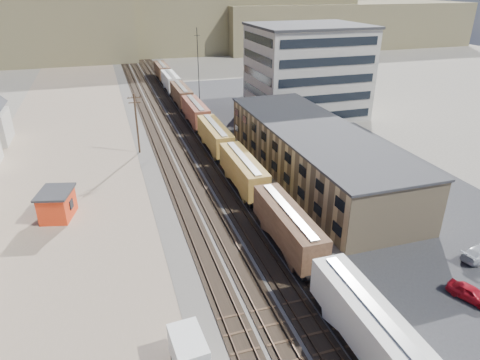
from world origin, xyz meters
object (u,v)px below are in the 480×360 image
object	(u,v)px
parked_car_red	(470,293)
maintenance_shed	(57,204)
parked_car_blue	(315,141)
utility_pole_north	(137,122)
parked_car_silver	(480,253)
freight_train	(205,123)

from	to	relation	value
parked_car_red	maintenance_shed	bearing A→B (deg)	120.35
maintenance_shed	parked_car_blue	world-z (taller)	maintenance_shed
utility_pole_north	parked_car_silver	distance (m)	51.82
maintenance_shed	parked_car_blue	xyz separation A→B (m)	(41.30, 13.51, -0.98)
utility_pole_north	parked_car_silver	xyz separation A→B (m)	(30.55, -41.60, -4.60)
maintenance_shed	parked_car_red	world-z (taller)	maintenance_shed
parked_car_silver	freight_train	bearing A→B (deg)	8.35
parked_car_red	parked_car_silver	bearing A→B (deg)	16.46
parked_car_red	parked_car_silver	world-z (taller)	parked_car_silver
utility_pole_north	parked_car_red	size ratio (longest dim) A/B	2.51
maintenance_shed	parked_car_blue	distance (m)	43.46
utility_pole_north	parked_car_red	xyz separation A→B (m)	(24.76, -46.33, -4.62)
freight_train	maintenance_shed	distance (m)	33.49
maintenance_shed	parked_car_red	distance (m)	45.37
maintenance_shed	freight_train	bearing A→B (deg)	44.57
utility_pole_north	parked_car_red	world-z (taller)	utility_pole_north
freight_train	parked_car_silver	xyz separation A→B (m)	(18.25, -45.95, -2.10)
parked_car_blue	freight_train	bearing A→B (deg)	116.54
freight_train	utility_pole_north	distance (m)	13.28
parked_car_blue	maintenance_shed	bearing A→B (deg)	164.43
utility_pole_north	parked_car_red	distance (m)	52.74
utility_pole_north	parked_car_blue	bearing A→B (deg)	-10.73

